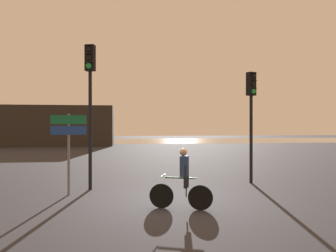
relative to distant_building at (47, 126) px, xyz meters
name	(u,v)px	position (x,y,z in m)	size (l,w,h in m)	color
ground_plane	(173,200)	(9.93, -27.60, -2.19)	(120.00, 120.00, 0.00)	#28282D
water_strip	(135,141)	(9.93, 10.00, -2.18)	(80.00, 16.00, 0.01)	gray
distant_building	(47,126)	(0.00, 0.00, 0.00)	(14.29, 4.00, 4.37)	#2D2823
traffic_light_near_right	(251,106)	(13.34, -25.15, 0.80)	(0.39, 0.41, 4.28)	black
traffic_light_near_left	(90,90)	(7.31, -25.68, 1.27)	(0.37, 0.39, 5.01)	black
direction_sign_post	(69,139)	(6.72, -26.51, -0.39)	(1.10, 0.14, 2.60)	slate
cyclist	(183,178)	(10.03, -28.71, -1.37)	(1.62, 0.69, 1.62)	black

